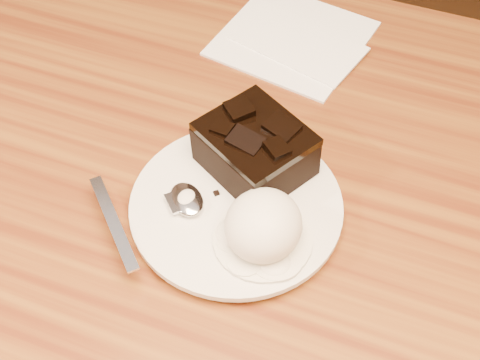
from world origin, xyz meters
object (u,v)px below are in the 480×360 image
(brownie, at_px, (255,151))
(spoon, at_px, (187,200))
(ice_cream_scoop, at_px, (263,225))
(napkin, at_px, (293,37))
(plate, at_px, (236,209))

(brownie, xyz_separation_m, spoon, (-0.04, -0.07, -0.02))
(ice_cream_scoop, xyz_separation_m, spoon, (-0.08, 0.01, -0.02))
(brownie, relative_size, napkin, 0.59)
(ice_cream_scoop, relative_size, napkin, 0.45)
(brownie, bearing_deg, spoon, -123.25)
(ice_cream_scoop, distance_m, spoon, 0.08)
(brownie, height_order, ice_cream_scoop, ice_cream_scoop)
(plate, relative_size, napkin, 1.25)
(ice_cream_scoop, distance_m, napkin, 0.31)
(plate, relative_size, brownie, 2.11)
(napkin, bearing_deg, plate, -83.27)
(spoon, bearing_deg, plate, -24.63)
(napkin, bearing_deg, brownie, -81.70)
(plate, bearing_deg, ice_cream_scoop, -39.01)
(plate, xyz_separation_m, ice_cream_scoop, (0.04, -0.03, 0.03))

